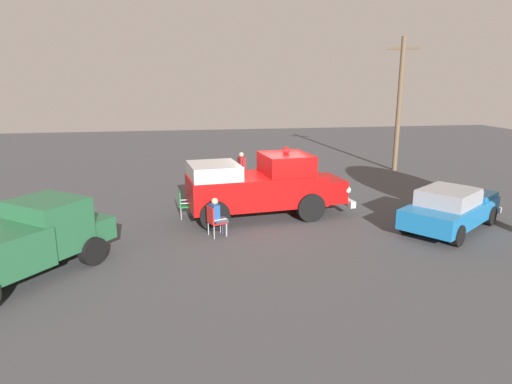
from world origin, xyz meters
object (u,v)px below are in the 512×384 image
object	(u,v)px
spectator_standing	(241,167)
lawn_chair_near_truck	(214,219)
parked_pickup	(20,242)
spectator_seated	(217,215)
vintage_fire_truck	(262,185)
classic_hot_rod	(451,208)
lawn_chair_by_car	(245,181)
lawn_chair_spare	(183,202)
utility_pole	(399,103)

from	to	relation	value
spectator_standing	lawn_chair_near_truck	bearing A→B (deg)	-105.32
parked_pickup	spectator_standing	xyz separation A→B (m)	(6.91, 9.03, -0.02)
parked_pickup	spectator_seated	distance (m)	5.74
vintage_fire_truck	lawn_chair_near_truck	size ratio (longest dim) A/B	6.04
vintage_fire_truck	parked_pickup	size ratio (longest dim) A/B	1.26
classic_hot_rod	lawn_chair_near_truck	size ratio (longest dim) A/B	4.53
vintage_fire_truck	lawn_chair_by_car	world-z (taller)	vintage_fire_truck
lawn_chair_spare	utility_pole	world-z (taller)	utility_pole
lawn_chair_spare	spectator_seated	xyz separation A→B (m)	(1.07, -2.16, 0.11)
spectator_standing	utility_pole	distance (m)	9.81
parked_pickup	spectator_standing	distance (m)	11.36
lawn_chair_by_car	spectator_seated	distance (m)	5.55
vintage_fire_truck	lawn_chair_near_truck	xyz separation A→B (m)	(-1.93, -1.87, -0.61)
parked_pickup	lawn_chair_near_truck	distance (m)	5.61
classic_hot_rod	spectator_standing	size ratio (longest dim) A/B	2.76
vintage_fire_truck	spectator_standing	distance (m)	4.81
parked_pickup	lawn_chair_spare	world-z (taller)	parked_pickup
lawn_chair_near_truck	parked_pickup	bearing A→B (deg)	-155.11
spectator_seated	lawn_chair_near_truck	bearing A→B (deg)	-157.36
classic_hot_rod	lawn_chair_near_truck	world-z (taller)	classic_hot_rod
lawn_chair_near_truck	spectator_seated	size ratio (longest dim) A/B	0.79
parked_pickup	lawn_chair_spare	size ratio (longest dim) A/B	4.79
parked_pickup	spectator_standing	world-z (taller)	parked_pickup
vintage_fire_truck	spectator_standing	size ratio (longest dim) A/B	3.68
parked_pickup	lawn_chair_near_truck	size ratio (longest dim) A/B	4.79
utility_pole	spectator_seated	bearing A→B (deg)	-139.27
lawn_chair_near_truck	utility_pole	xyz separation A→B (m)	(10.86, 9.30, 3.13)
vintage_fire_truck	spectator_standing	world-z (taller)	vintage_fire_truck
lawn_chair_near_truck	lawn_chair_spare	size ratio (longest dim) A/B	1.00
utility_pole	lawn_chair_by_car	bearing A→B (deg)	-156.35
vintage_fire_truck	lawn_chair_spare	xyz separation A→B (m)	(-2.89, 0.35, -0.61)
lawn_chair_by_car	utility_pole	xyz separation A→B (m)	(9.05, 3.96, 3.13)
spectator_standing	utility_pole	xyz separation A→B (m)	(9.04, 2.63, 2.76)
parked_pickup	lawn_chair_spare	bearing A→B (deg)	47.93
vintage_fire_truck	classic_hot_rod	bearing A→B (deg)	-21.87
lawn_chair_spare	spectator_seated	bearing A→B (deg)	-63.59
lawn_chair_near_truck	spectator_standing	xyz separation A→B (m)	(1.83, 6.67, 0.37)
classic_hot_rod	parked_pickup	bearing A→B (deg)	-172.25
lawn_chair_near_truck	spectator_standing	size ratio (longest dim) A/B	0.61
lawn_chair_by_car	lawn_chair_spare	size ratio (longest dim) A/B	1.00
spectator_seated	spectator_standing	world-z (taller)	spectator_standing
lawn_chair_spare	utility_pole	xyz separation A→B (m)	(11.82, 7.09, 3.13)
lawn_chair_spare	lawn_chair_by_car	bearing A→B (deg)	48.45
classic_hot_rod	lawn_chair_spare	bearing A→B (deg)	162.73
vintage_fire_truck	utility_pole	size ratio (longest dim) A/B	0.86
utility_pole	vintage_fire_truck	bearing A→B (deg)	-140.24
vintage_fire_truck	spectator_standing	xyz separation A→B (m)	(-0.11, 4.80, -0.23)
classic_hot_rod	lawn_chair_spare	world-z (taller)	classic_hot_rod
lawn_chair_near_truck	vintage_fire_truck	bearing A→B (deg)	44.05
lawn_chair_spare	parked_pickup	bearing A→B (deg)	-132.07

